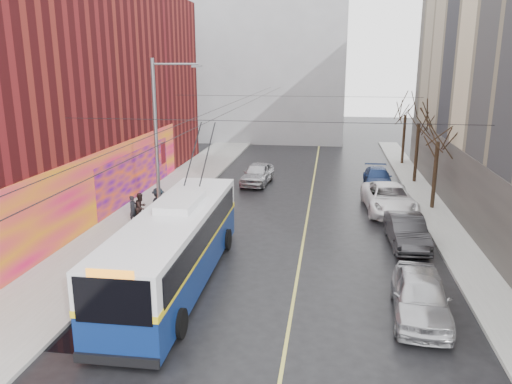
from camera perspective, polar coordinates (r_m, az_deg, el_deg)
ground at (r=17.33m, az=-1.56°, el=-15.88°), size 140.00×140.00×0.00m
sidewalk_left at (r=30.03m, az=-12.68°, el=-2.62°), size 4.00×60.00×0.15m
sidewalk_right at (r=28.78m, az=20.87°, el=-4.00°), size 2.00×60.00×0.15m
lane_line at (r=30.03m, az=5.95°, el=-2.48°), size 0.12×50.00×0.01m
building_left at (r=34.26m, az=-24.89°, el=10.29°), size 12.11×36.00×14.00m
building_far at (r=60.30m, az=0.28°, el=14.84°), size 20.50×12.10×18.00m
streetlight_pole at (r=26.51m, az=-11.02°, el=5.80°), size 2.65×0.60×9.00m
catenary_wires at (r=30.02m, az=-1.49°, el=9.76°), size 18.00×60.00×0.22m
tree_near at (r=31.57m, az=20.20°, el=6.79°), size 3.20×3.20×6.40m
tree_mid at (r=38.38m, az=18.21°, el=8.62°), size 3.20×3.20×6.68m
tree_far at (r=45.28m, az=16.78°, el=9.39°), size 3.20×3.20×6.57m
puddle at (r=18.47m, az=-18.18°, el=-14.60°), size 2.67×3.10×0.01m
pigeons_flying at (r=25.60m, az=-3.69°, el=10.61°), size 1.37×4.36×2.10m
trolleybus at (r=20.46m, az=-9.20°, el=-6.05°), size 3.04×12.47×5.88m
parked_car_a at (r=18.86m, az=18.28°, el=-11.19°), size 2.27×4.92×1.63m
parked_car_b at (r=25.66m, az=16.82°, el=-4.28°), size 1.84×4.67×1.51m
parked_car_c at (r=31.10m, az=14.94°, el=-0.71°), size 3.18×6.17×1.66m
parked_car_d at (r=37.15m, az=13.74°, el=1.59°), size 1.92×4.68×1.36m
following_car at (r=37.00m, az=0.16°, el=2.12°), size 2.33×4.75×1.56m
pedestrian_a at (r=28.38m, az=-13.87°, el=-1.93°), size 0.52×0.64×1.53m
pedestrian_b at (r=28.40m, az=-13.02°, el=-1.73°), size 0.79×0.93×1.66m
pedestrian_c at (r=28.33m, az=-11.08°, el=-1.41°), size 1.39×1.35×1.90m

